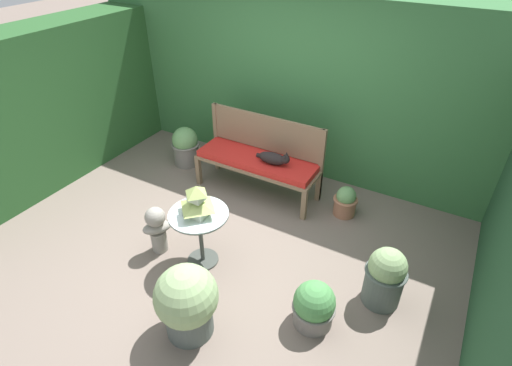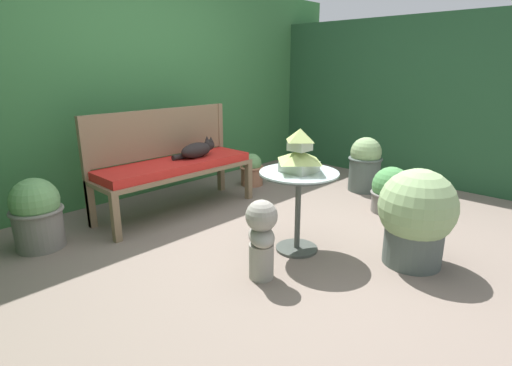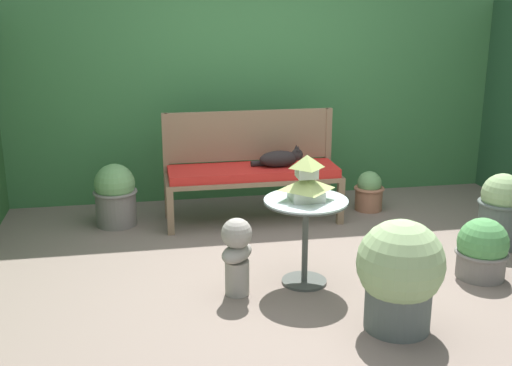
{
  "view_description": "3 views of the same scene",
  "coord_description": "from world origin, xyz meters",
  "px_view_note": "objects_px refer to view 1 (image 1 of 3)",
  "views": [
    {
      "loc": [
        1.97,
        -2.65,
        3.1
      ],
      "look_at": [
        0.03,
        0.75,
        0.44
      ],
      "focal_mm": 28.0,
      "sensor_mm": 36.0,
      "label": 1
    },
    {
      "loc": [
        -2.38,
        -2.02,
        1.41
      ],
      "look_at": [
        0.09,
        0.33,
        0.4
      ],
      "focal_mm": 28.0,
      "sensor_mm": 36.0,
      "label": 2
    },
    {
      "loc": [
        -1.18,
        -4.44,
        2.03
      ],
      "look_at": [
        -0.27,
        0.51,
        0.56
      ],
      "focal_mm": 45.0,
      "sensor_mm": 36.0,
      "label": 3
    }
  ],
  "objects_px": {
    "garden_bench": "(257,163)",
    "potted_plant_hedge_corner": "(186,146)",
    "potted_plant_bench_left": "(187,302)",
    "patio_table": "(199,224)",
    "potted_plant_table_near": "(314,306)",
    "garden_bust": "(157,227)",
    "cat": "(274,158)",
    "potted_plant_path_edge": "(345,201)",
    "pagoda_birdhouse": "(197,202)",
    "potted_plant_table_far": "(385,277)"
  },
  "relations": [
    {
      "from": "potted_plant_table_far",
      "to": "potted_plant_table_near",
      "type": "distance_m",
      "value": 0.73
    },
    {
      "from": "potted_plant_path_edge",
      "to": "potted_plant_table_far",
      "type": "height_order",
      "value": "potted_plant_table_far"
    },
    {
      "from": "garden_bench",
      "to": "potted_plant_table_near",
      "type": "height_order",
      "value": "garden_bench"
    },
    {
      "from": "potted_plant_hedge_corner",
      "to": "cat",
      "type": "bearing_deg",
      "value": -5.32
    },
    {
      "from": "potted_plant_path_edge",
      "to": "pagoda_birdhouse",
      "type": "bearing_deg",
      "value": -124.57
    },
    {
      "from": "potted_plant_table_near",
      "to": "potted_plant_hedge_corner",
      "type": "height_order",
      "value": "potted_plant_hedge_corner"
    },
    {
      "from": "garden_bench",
      "to": "garden_bust",
      "type": "bearing_deg",
      "value": -104.29
    },
    {
      "from": "garden_bench",
      "to": "patio_table",
      "type": "distance_m",
      "value": 1.41
    },
    {
      "from": "garden_bust",
      "to": "cat",
      "type": "bearing_deg",
      "value": 13.74
    },
    {
      "from": "pagoda_birdhouse",
      "to": "garden_bust",
      "type": "relative_size",
      "value": 0.58
    },
    {
      "from": "cat",
      "to": "potted_plant_hedge_corner",
      "type": "relative_size",
      "value": 0.83
    },
    {
      "from": "cat",
      "to": "potted_plant_hedge_corner",
      "type": "distance_m",
      "value": 1.55
    },
    {
      "from": "cat",
      "to": "pagoda_birdhouse",
      "type": "relative_size",
      "value": 1.46
    },
    {
      "from": "pagoda_birdhouse",
      "to": "cat",
      "type": "bearing_deg",
      "value": 85.02
    },
    {
      "from": "garden_bench",
      "to": "potted_plant_hedge_corner",
      "type": "xyz_separation_m",
      "value": [
        -1.26,
        0.12,
        -0.16
      ]
    },
    {
      "from": "pagoda_birdhouse",
      "to": "potted_plant_path_edge",
      "type": "distance_m",
      "value": 1.93
    },
    {
      "from": "potted_plant_table_near",
      "to": "potted_plant_hedge_corner",
      "type": "relative_size",
      "value": 0.8
    },
    {
      "from": "cat",
      "to": "potted_plant_table_near",
      "type": "distance_m",
      "value": 1.97
    },
    {
      "from": "cat",
      "to": "garden_bench",
      "type": "bearing_deg",
      "value": 171.94
    },
    {
      "from": "potted_plant_path_edge",
      "to": "cat",
      "type": "bearing_deg",
      "value": -171.62
    },
    {
      "from": "potted_plant_hedge_corner",
      "to": "patio_table",
      "type": "bearing_deg",
      "value": -47.62
    },
    {
      "from": "cat",
      "to": "garden_bust",
      "type": "xyz_separation_m",
      "value": [
        -0.63,
        -1.47,
        -0.28
      ]
    },
    {
      "from": "cat",
      "to": "potted_plant_table_near",
      "type": "height_order",
      "value": "cat"
    },
    {
      "from": "patio_table",
      "to": "potted_plant_path_edge",
      "type": "xyz_separation_m",
      "value": [
        1.04,
        1.52,
        -0.31
      ]
    },
    {
      "from": "potted_plant_path_edge",
      "to": "potted_plant_bench_left",
      "type": "bearing_deg",
      "value": -105.62
    },
    {
      "from": "potted_plant_table_far",
      "to": "patio_table",
      "type": "bearing_deg",
      "value": -167.02
    },
    {
      "from": "garden_bench",
      "to": "potted_plant_hedge_corner",
      "type": "height_order",
      "value": "potted_plant_hedge_corner"
    },
    {
      "from": "patio_table",
      "to": "potted_plant_table_far",
      "type": "bearing_deg",
      "value": 12.98
    },
    {
      "from": "cat",
      "to": "pagoda_birdhouse",
      "type": "height_order",
      "value": "pagoda_birdhouse"
    },
    {
      "from": "pagoda_birdhouse",
      "to": "potted_plant_path_edge",
      "type": "relative_size",
      "value": 0.84
    },
    {
      "from": "potted_plant_bench_left",
      "to": "potted_plant_table_near",
      "type": "height_order",
      "value": "potted_plant_bench_left"
    },
    {
      "from": "patio_table",
      "to": "potted_plant_path_edge",
      "type": "relative_size",
      "value": 1.65
    },
    {
      "from": "cat",
      "to": "patio_table",
      "type": "relative_size",
      "value": 0.75
    },
    {
      "from": "cat",
      "to": "potted_plant_bench_left",
      "type": "xyz_separation_m",
      "value": [
        0.29,
        -2.13,
        -0.23
      ]
    },
    {
      "from": "patio_table",
      "to": "potted_plant_bench_left",
      "type": "distance_m",
      "value": 0.87
    },
    {
      "from": "potted_plant_table_near",
      "to": "potted_plant_path_edge",
      "type": "bearing_deg",
      "value": 99.6
    },
    {
      "from": "patio_table",
      "to": "potted_plant_table_near",
      "type": "distance_m",
      "value": 1.36
    },
    {
      "from": "potted_plant_path_edge",
      "to": "potted_plant_hedge_corner",
      "type": "xyz_separation_m",
      "value": [
        -2.43,
        0.0,
        0.1
      ]
    },
    {
      "from": "patio_table",
      "to": "potted_plant_table_near",
      "type": "height_order",
      "value": "patio_table"
    },
    {
      "from": "potted_plant_bench_left",
      "to": "potted_plant_hedge_corner",
      "type": "xyz_separation_m",
      "value": [
        -1.8,
        2.27,
        -0.08
      ]
    },
    {
      "from": "garden_bust",
      "to": "potted_plant_hedge_corner",
      "type": "bearing_deg",
      "value": 65.52
    },
    {
      "from": "garden_bench",
      "to": "cat",
      "type": "bearing_deg",
      "value": -5.51
    },
    {
      "from": "garden_bust",
      "to": "potted_plant_table_near",
      "type": "height_order",
      "value": "garden_bust"
    },
    {
      "from": "potted_plant_bench_left",
      "to": "potted_plant_path_edge",
      "type": "bearing_deg",
      "value": 74.38
    },
    {
      "from": "garden_bust",
      "to": "potted_plant_path_edge",
      "type": "xyz_separation_m",
      "value": [
        1.56,
        1.61,
        -0.13
      ]
    },
    {
      "from": "potted_plant_bench_left",
      "to": "garden_bench",
      "type": "bearing_deg",
      "value": 104.1
    },
    {
      "from": "potted_plant_bench_left",
      "to": "potted_plant_hedge_corner",
      "type": "height_order",
      "value": "potted_plant_bench_left"
    },
    {
      "from": "garden_bench",
      "to": "pagoda_birdhouse",
      "type": "distance_m",
      "value": 1.45
    },
    {
      "from": "garden_bust",
      "to": "potted_plant_table_near",
      "type": "distance_m",
      "value": 1.84
    },
    {
      "from": "potted_plant_path_edge",
      "to": "potted_plant_hedge_corner",
      "type": "distance_m",
      "value": 2.43
    }
  ]
}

